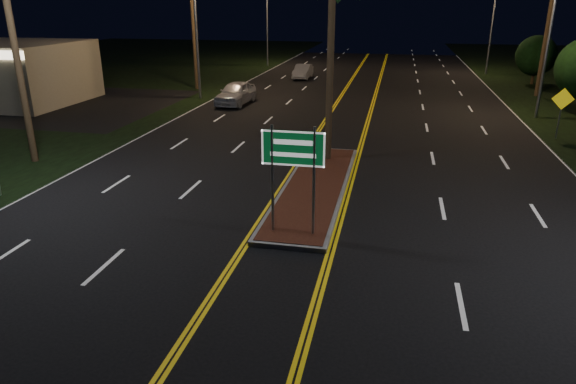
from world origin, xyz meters
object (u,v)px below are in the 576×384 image
(highway_sign, at_px, (293,159))
(streetlight_left_mid, at_px, (201,15))
(median_island, at_px, (315,187))
(shrub_far, at_px, (536,56))
(streetlight_left_far, at_px, (270,10))
(streetlight_right_mid, at_px, (545,18))
(car_far, at_px, (303,70))
(car_near, at_px, (236,91))
(warning_sign, at_px, (562,106))
(streetlight_right_far, at_px, (490,11))

(highway_sign, bearing_deg, streetlight_left_mid, 116.59)
(median_island, height_order, shrub_far, shrub_far)
(streetlight_left_far, relative_size, streetlight_right_mid, 1.00)
(streetlight_right_mid, xyz_separation_m, car_far, (-16.23, 13.50, -4.94))
(highway_sign, bearing_deg, median_island, 90.00)
(median_island, relative_size, streetlight_left_mid, 1.14)
(streetlight_left_mid, xyz_separation_m, car_far, (5.00, 11.50, -4.94))
(car_near, bearing_deg, streetlight_left_mid, 154.39)
(streetlight_left_far, bearing_deg, streetlight_right_mid, -46.03)
(streetlight_left_far, height_order, warning_sign, streetlight_left_far)
(highway_sign, height_order, streetlight_left_mid, streetlight_left_mid)
(highway_sign, xyz_separation_m, car_far, (-5.61, 32.70, -1.69))
(streetlight_right_far, bearing_deg, car_far, -158.16)
(streetlight_left_mid, bearing_deg, shrub_far, 26.18)
(streetlight_left_mid, height_order, streetlight_right_far, same)
(streetlight_right_mid, distance_m, warning_sign, 6.52)
(highway_sign, relative_size, streetlight_left_far, 0.36)
(streetlight_left_mid, height_order, warning_sign, streetlight_left_mid)
(median_island, relative_size, streetlight_left_far, 1.14)
(car_near, bearing_deg, highway_sign, -64.80)
(shrub_far, bearing_deg, car_far, -178.52)
(median_island, xyz_separation_m, car_near, (-7.84, 15.46, 0.79))
(car_near, height_order, car_far, car_near)
(highway_sign, xyz_separation_m, warning_sign, (10.80, 14.06, -0.75))
(streetlight_right_mid, height_order, streetlight_right_far, same)
(streetlight_right_far, bearing_deg, car_near, -133.36)
(highway_sign, distance_m, car_far, 33.22)
(median_island, bearing_deg, warning_sign, 42.38)
(median_island, height_order, streetlight_left_far, streetlight_left_far)
(median_island, xyz_separation_m, streetlight_left_far, (-10.61, 37.00, 5.57))
(streetlight_left_far, height_order, streetlight_right_far, same)
(streetlight_right_mid, xyz_separation_m, streetlight_right_far, (0.00, 20.00, 0.00))
(car_far, distance_m, warning_sign, 24.86)
(median_island, bearing_deg, shrub_far, 64.55)
(median_island, bearing_deg, streetlight_left_far, 106.00)
(streetlight_left_mid, relative_size, car_far, 2.10)
(car_near, height_order, warning_sign, warning_sign)
(streetlight_left_far, height_order, shrub_far, streetlight_left_far)
(streetlight_left_mid, height_order, shrub_far, streetlight_left_mid)
(car_far, bearing_deg, streetlight_right_far, 22.46)
(highway_sign, xyz_separation_m, shrub_far, (13.80, 33.20, -0.07))
(streetlight_left_mid, xyz_separation_m, car_near, (2.77, -1.54, -4.78))
(warning_sign, bearing_deg, shrub_far, 79.24)
(median_island, xyz_separation_m, shrub_far, (13.80, 29.00, 2.25))
(median_island, relative_size, car_near, 1.95)
(streetlight_left_mid, relative_size, streetlight_right_far, 1.00)
(highway_sign, xyz_separation_m, car_near, (-7.84, 19.66, -1.53))
(streetlight_right_far, xyz_separation_m, car_near, (-18.46, -19.54, -4.78))
(median_island, bearing_deg, streetlight_right_mid, 54.72)
(streetlight_left_mid, height_order, car_far, streetlight_left_mid)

